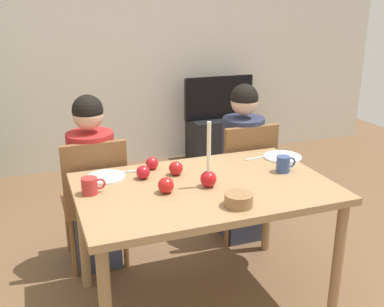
{
  "coord_description": "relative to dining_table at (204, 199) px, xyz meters",
  "views": [
    {
      "loc": [
        -0.87,
        -2.15,
        1.72
      ],
      "look_at": [
        0.0,
        0.2,
        0.87
      ],
      "focal_mm": 42.39,
      "sensor_mm": 36.0,
      "label": 1
    }
  ],
  "objects": [
    {
      "name": "fork_right",
      "position": [
        0.48,
        0.29,
        0.09
      ],
      "size": [
        0.18,
        0.04,
        0.01
      ],
      "primitive_type": "cube",
      "rotation": [
        0.0,
        0.0,
        0.14
      ],
      "color": "silver",
      "rests_on": "dining_table"
    },
    {
      "name": "tv",
      "position": [
        1.09,
        2.3,
        0.04
      ],
      "size": [
        0.79,
        0.05,
        0.46
      ],
      "color": "black",
      "rests_on": "tv_stand"
    },
    {
      "name": "candle_centerpiece",
      "position": [
        0.01,
        -0.03,
        0.16
      ],
      "size": [
        0.09,
        0.09,
        0.37
      ],
      "color": "red",
      "rests_on": "dining_table"
    },
    {
      "name": "apple_far_edge",
      "position": [
        -0.29,
        0.21,
        0.12
      ],
      "size": [
        0.08,
        0.08,
        0.08
      ],
      "primitive_type": "sphere",
      "color": "#B3171F",
      "rests_on": "dining_table"
    },
    {
      "name": "mug_left",
      "position": [
        -0.61,
        0.1,
        0.13
      ],
      "size": [
        0.13,
        0.09,
        0.09
      ],
      "color": "#B72D2D",
      "rests_on": "dining_table"
    },
    {
      "name": "plate_left",
      "position": [
        -0.49,
        0.29,
        0.09
      ],
      "size": [
        0.22,
        0.22,
        0.01
      ],
      "primitive_type": "cylinder",
      "color": "silver",
      "rests_on": "dining_table"
    },
    {
      "name": "fork_left",
      "position": [
        -0.33,
        0.33,
        0.09
      ],
      "size": [
        0.18,
        0.04,
        0.01
      ],
      "primitive_type": "cube",
      "rotation": [
        0.0,
        0.0,
        -0.17
      ],
      "color": "silver",
      "rests_on": "dining_table"
    },
    {
      "name": "back_wall",
      "position": [
        0.0,
        2.6,
        0.63
      ],
      "size": [
        6.4,
        0.1,
        2.6
      ],
      "primitive_type": "cube",
      "color": "beige",
      "rests_on": "ground"
    },
    {
      "name": "chair_right",
      "position": [
        0.55,
        0.61,
        -0.15
      ],
      "size": [
        0.4,
        0.4,
        0.9
      ],
      "color": "brown",
      "rests_on": "ground"
    },
    {
      "name": "plate_right",
      "position": [
        0.64,
        0.25,
        0.09
      ],
      "size": [
        0.24,
        0.24,
        0.01
      ],
      "primitive_type": "cylinder",
      "color": "silver",
      "rests_on": "dining_table"
    },
    {
      "name": "apple_by_left_plate",
      "position": [
        -0.2,
        0.34,
        0.12
      ],
      "size": [
        0.08,
        0.08,
        0.08
      ],
      "primitive_type": "sphere",
      "color": "red",
      "rests_on": "dining_table"
    },
    {
      "name": "tv_stand",
      "position": [
        1.09,
        2.3,
        -0.43
      ],
      "size": [
        0.64,
        0.4,
        0.48
      ],
      "primitive_type": "cube",
      "color": "black",
      "rests_on": "ground"
    },
    {
      "name": "apple_by_right_mug",
      "position": [
        -0.23,
        -0.03,
        0.13
      ],
      "size": [
        0.09,
        0.09,
        0.09
      ],
      "primitive_type": "sphere",
      "color": "red",
      "rests_on": "dining_table"
    },
    {
      "name": "mug_right",
      "position": [
        0.52,
        0.03,
        0.13
      ],
      "size": [
        0.13,
        0.08,
        0.1
      ],
      "color": "#33477F",
      "rests_on": "dining_table"
    },
    {
      "name": "apple_near_candle",
      "position": [
        -0.1,
        0.2,
        0.12
      ],
      "size": [
        0.08,
        0.08,
        0.08
      ],
      "primitive_type": "sphere",
      "color": "#B01A19",
      "rests_on": "dining_table"
    },
    {
      "name": "ground_plane",
      "position": [
        0.0,
        0.0,
        -0.67
      ],
      "size": [
        7.68,
        7.68,
        0.0
      ],
      "primitive_type": "plane",
      "color": "brown"
    },
    {
      "name": "person_left_child",
      "position": [
        -0.53,
        0.64,
        -0.1
      ],
      "size": [
        0.3,
        0.3,
        1.17
      ],
      "color": "#33384C",
      "rests_on": "ground"
    },
    {
      "name": "person_right_child",
      "position": [
        0.55,
        0.64,
        -0.1
      ],
      "size": [
        0.3,
        0.3,
        1.17
      ],
      "color": "#33384C",
      "rests_on": "ground"
    },
    {
      "name": "dining_table",
      "position": [
        0.0,
        0.0,
        0.0
      ],
      "size": [
        1.4,
        0.9,
        0.75
      ],
      "color": "#99754C",
      "rests_on": "ground"
    },
    {
      "name": "chair_left",
      "position": [
        -0.53,
        0.61,
        -0.15
      ],
      "size": [
        0.4,
        0.4,
        0.9
      ],
      "color": "brown",
      "rests_on": "ground"
    },
    {
      "name": "bowl_walnuts",
      "position": [
        0.06,
        -0.31,
        0.12
      ],
      "size": [
        0.14,
        0.14,
        0.06
      ],
      "primitive_type": "cylinder",
      "color": "olive",
      "rests_on": "dining_table"
    }
  ]
}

